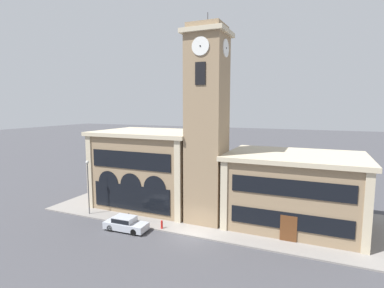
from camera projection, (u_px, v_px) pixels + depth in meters
name	position (u px, v px, depth m)	size (l,w,h in m)	color
ground_plane	(190.00, 237.00, 28.95)	(300.00, 300.00, 0.00)	#424247
sidewalk_kerb	(214.00, 213.00, 35.27)	(38.85, 13.88, 0.15)	gray
clock_tower	(207.00, 126.00, 31.72)	(4.54, 4.54, 22.02)	#937A5B
town_hall_left_wing	(152.00, 168.00, 38.25)	(13.32, 10.04, 9.50)	#937A5B
town_hall_right_wing	(294.00, 189.00, 31.56)	(13.90, 10.04, 7.65)	#937A5B
parked_car_near	(125.00, 223.00, 30.42)	(4.54, 1.93, 1.44)	#B2B7C1
street_lamp	(88.00, 180.00, 34.32)	(0.36, 0.36, 6.28)	#4C4C51
bollard	(129.00, 218.00, 32.05)	(0.18, 0.18, 1.06)	black
fire_hydrant	(162.00, 224.00, 30.58)	(0.22, 0.22, 0.87)	red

